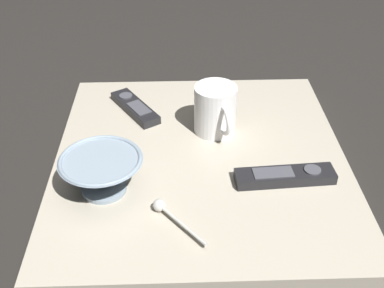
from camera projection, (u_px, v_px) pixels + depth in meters
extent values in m
plane|color=black|center=(200.00, 172.00, 1.00)|extent=(6.00, 6.00, 0.00)
cube|color=#B7AD99|center=(200.00, 164.00, 0.99)|extent=(0.58, 0.63, 0.04)
cylinder|color=#8C9EAD|center=(104.00, 188.00, 0.89)|extent=(0.08, 0.08, 0.01)
cone|color=#8C9EAD|center=(102.00, 173.00, 0.87)|extent=(0.15, 0.15, 0.06)
torus|color=#8C9EAD|center=(100.00, 160.00, 0.85)|extent=(0.15, 0.15, 0.01)
cylinder|color=white|center=(215.00, 109.00, 1.02)|extent=(0.09, 0.09, 0.10)
torus|color=white|center=(224.00, 120.00, 0.98)|extent=(0.03, 0.06, 0.06)
cylinder|color=silver|center=(183.00, 225.00, 0.80)|extent=(0.08, 0.09, 0.01)
sphere|color=silver|center=(159.00, 205.00, 0.84)|extent=(0.02, 0.02, 0.02)
cube|color=black|center=(285.00, 176.00, 0.90)|extent=(0.19, 0.06, 0.02)
cylinder|color=#4C4C54|center=(313.00, 170.00, 0.90)|extent=(0.03, 0.03, 0.00)
cube|color=#4C4C54|center=(273.00, 173.00, 0.89)|extent=(0.08, 0.04, 0.00)
cube|color=black|center=(135.00, 108.00, 1.10)|extent=(0.12, 0.16, 0.02)
cylinder|color=#4C4C54|center=(126.00, 96.00, 1.13)|extent=(0.03, 0.03, 0.00)
cube|color=#4C4C54|center=(139.00, 108.00, 1.09)|extent=(0.06, 0.07, 0.00)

